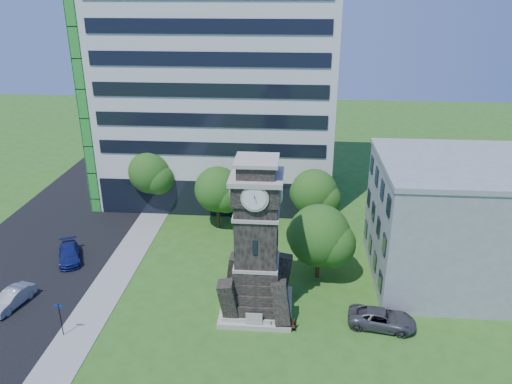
# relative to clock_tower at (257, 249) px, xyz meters

# --- Properties ---
(ground) EXTENTS (160.00, 160.00, 0.00)m
(ground) POSITION_rel_clock_tower_xyz_m (-3.00, -2.00, -5.28)
(ground) COLOR #2C601B
(ground) RESTS_ON ground
(sidewalk) EXTENTS (3.00, 70.00, 0.06)m
(sidewalk) POSITION_rel_clock_tower_xyz_m (-12.50, 3.00, -5.25)
(sidewalk) COLOR gray
(sidewalk) RESTS_ON ground
(street) EXTENTS (14.00, 80.00, 0.02)m
(street) POSITION_rel_clock_tower_xyz_m (-21.00, 3.00, -5.27)
(street) COLOR black
(street) RESTS_ON ground
(clock_tower) EXTENTS (5.40, 5.40, 12.22)m
(clock_tower) POSITION_rel_clock_tower_xyz_m (0.00, 0.00, 0.00)
(clock_tower) COLOR #BEB5A6
(clock_tower) RESTS_ON ground
(office_tall) EXTENTS (26.20, 15.11, 28.60)m
(office_tall) POSITION_rel_clock_tower_xyz_m (-6.20, 23.84, 8.94)
(office_tall) COLOR silver
(office_tall) RESTS_ON ground
(office_low) EXTENTS (15.20, 12.20, 10.40)m
(office_low) POSITION_rel_clock_tower_xyz_m (16.97, 6.00, -0.07)
(office_low) COLOR #9C9EA1
(office_low) RESTS_ON ground
(car_street_mid) EXTENTS (2.27, 4.24, 1.33)m
(car_street_mid) POSITION_rel_clock_tower_xyz_m (-18.98, -1.12, -4.62)
(car_street_mid) COLOR #95969C
(car_street_mid) RESTS_ON ground
(car_street_north) EXTENTS (3.51, 4.80, 1.29)m
(car_street_north) POSITION_rel_clock_tower_xyz_m (-17.52, 6.02, -4.63)
(car_street_north) COLOR navy
(car_street_north) RESTS_ON ground
(car_east_lot) EXTENTS (5.18, 3.00, 1.36)m
(car_east_lot) POSITION_rel_clock_tower_xyz_m (9.26, -1.42, -4.60)
(car_east_lot) COLOR #4B4B50
(car_east_lot) RESTS_ON ground
(park_bench) EXTENTS (1.77, 0.47, 0.91)m
(park_bench) POSITION_rel_clock_tower_xyz_m (2.14, -2.16, -4.80)
(park_bench) COLOR black
(park_bench) RESTS_ON ground
(street_sign) EXTENTS (0.64, 0.06, 2.66)m
(street_sign) POSITION_rel_clock_tower_xyz_m (-13.48, -4.29, -3.62)
(street_sign) COLOR black
(street_sign) RESTS_ON ground
(tree_nw) EXTENTS (5.12, 4.66, 7.07)m
(tree_nw) POSITION_rel_clock_tower_xyz_m (-12.67, 16.87, -0.73)
(tree_nw) COLOR #332114
(tree_nw) RESTS_ON ground
(tree_nc) EXTENTS (5.07, 4.60, 6.55)m
(tree_nc) POSITION_rel_clock_tower_xyz_m (-4.97, 13.74, -1.21)
(tree_nc) COLOR #332114
(tree_nc) RESTS_ON ground
(tree_ne) EXTENTS (5.05, 4.59, 6.76)m
(tree_ne) POSITION_rel_clock_tower_xyz_m (4.65, 13.16, -0.99)
(tree_ne) COLOR #332114
(tree_ne) RESTS_ON ground
(tree_east) EXTENTS (5.75, 5.22, 6.61)m
(tree_east) POSITION_rel_clock_tower_xyz_m (4.87, 4.99, -1.45)
(tree_east) COLOR #332114
(tree_east) RESTS_ON ground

